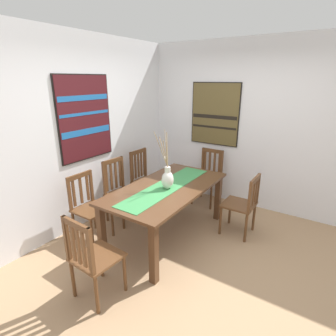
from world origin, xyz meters
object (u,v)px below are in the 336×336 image
dining_table (167,194)px  chair_3 (120,190)px  chair_4 (208,176)px  painting_on_back_wall (85,118)px  chair_1 (243,204)px  chair_5 (144,178)px  painting_on_side_wall (215,114)px  centerpiece_vase (167,178)px  chair_0 (92,256)px  chair_2 (89,206)px

dining_table → chair_3: 0.87m
chair_4 → painting_on_back_wall: painting_on_back_wall is taller
chair_1 → chair_5: 1.71m
dining_table → chair_1: 1.06m
chair_1 → painting_on_back_wall: 2.49m
chair_4 → painting_on_side_wall: size_ratio=0.89×
dining_table → centerpiece_vase: centerpiece_vase is taller
painting_on_back_wall → painting_on_side_wall: painting_on_back_wall is taller
centerpiece_vase → chair_0: (-1.27, 0.02, -0.40)m
centerpiece_vase → chair_5: centerpiece_vase is taller
chair_0 → painting_on_side_wall: 3.09m
centerpiece_vase → painting_on_side_wall: bearing=3.8°
chair_2 → chair_3: bearing=-0.2°
dining_table → painting_on_back_wall: size_ratio=1.56×
chair_2 → chair_4: size_ratio=0.96×
chair_4 → chair_5: size_ratio=0.97×
chair_1 → painting_on_side_wall: 1.68m
chair_0 → chair_4: size_ratio=0.98×
centerpiece_vase → chair_4: bearing=2.2°
painting_on_side_wall → dining_table: bearing=-177.7°
centerpiece_vase → painting_on_side_wall: painting_on_side_wall is taller
chair_0 → chair_1: (1.95, -0.82, -0.02)m
chair_5 → painting_on_back_wall: painting_on_back_wall is taller
chair_2 → chair_5: (1.21, 0.01, 0.03)m
chair_1 → chair_5: bearing=90.4°
chair_1 → chair_4: size_ratio=0.93×
centerpiece_vase → chair_5: (0.67, 0.91, -0.39)m
chair_5 → dining_table: bearing=-125.2°
dining_table → painting_on_back_wall: painting_on_back_wall is taller
chair_3 → painting_on_side_wall: 2.04m
centerpiece_vase → chair_1: size_ratio=0.85×
chair_5 → painting_on_back_wall: (-0.83, 0.36, 1.07)m
chair_2 → chair_1: bearing=-54.1°
chair_5 → painting_on_side_wall: (0.96, -0.81, 1.02)m
centerpiece_vase → chair_4: (1.37, 0.05, -0.40)m
chair_0 → chair_4: 2.64m
chair_1 → painting_on_back_wall: size_ratio=0.75×
chair_0 → chair_3: (1.33, 0.88, 0.01)m
chair_3 → chair_5: 0.61m
dining_table → painting_on_side_wall: (1.58, 0.06, 0.88)m
chair_3 → painting_on_back_wall: (-0.21, 0.38, 1.08)m
dining_table → chair_2: (-0.60, 0.86, -0.17)m
chair_4 → chair_1: bearing=-129.2°
dining_table → painting_on_side_wall: 1.81m
chair_4 → dining_table: bearing=-179.6°
chair_2 → chair_4: bearing=-24.0°
chair_0 → chair_5: 2.14m
chair_0 → chair_2: bearing=50.4°
chair_1 → chair_2: bearing=125.9°
centerpiece_vase → chair_2: bearing=121.2°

